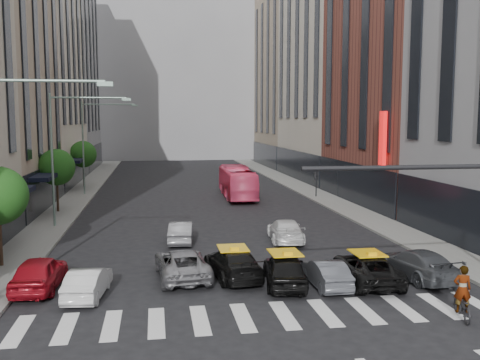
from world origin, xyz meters
name	(u,v)px	position (x,y,z in m)	size (l,w,h in m)	color
ground	(278,331)	(0.00, 0.00, 0.00)	(160.00, 160.00, 0.00)	black
sidewalk_left	(70,204)	(-11.50, 30.00, 0.07)	(3.00, 96.00, 0.15)	slate
sidewalk_right	(325,198)	(11.50, 30.00, 0.07)	(3.00, 96.00, 0.15)	slate
building_left_c	(35,23)	(-17.00, 46.00, 18.00)	(8.00, 20.00, 36.00)	beige
building_left_d	(64,67)	(-17.00, 65.00, 15.00)	(8.00, 18.00, 30.00)	gray
building_right_b	(399,55)	(17.00, 27.00, 13.00)	(8.00, 18.00, 26.00)	brown
building_right_c	(330,14)	(17.00, 46.00, 20.00)	(8.00, 20.00, 40.00)	beige
building_right_d	(290,77)	(17.00, 65.00, 14.00)	(8.00, 18.00, 28.00)	tan
building_far	(175,63)	(0.00, 85.00, 18.00)	(30.00, 10.00, 36.00)	gray
tree_mid	(56,167)	(-11.80, 26.00, 3.65)	(2.88, 2.88, 4.95)	black
tree_far	(83,154)	(-11.80, 42.00, 3.65)	(2.88, 2.88, 4.95)	black
streetlamp_mid	(66,142)	(-10.04, 20.00, 5.90)	(5.38, 0.25, 9.00)	gray
streetlamp_far	(93,135)	(-10.04, 36.00, 5.90)	(5.38, 0.25, 9.00)	gray
liberty_sign	(383,138)	(12.60, 20.00, 6.00)	(0.30, 0.70, 4.00)	red
car_red	(39,273)	(-9.20, 6.17, 0.75)	(1.77, 4.41, 1.50)	maroon
car_white_front	(88,282)	(-7.00, 4.82, 0.63)	(1.33, 3.82, 1.26)	silver
car_silver	(182,264)	(-2.98, 6.89, 0.68)	(2.26, 4.90, 1.36)	gray
taxi_left	(233,263)	(-0.62, 6.59, 0.70)	(1.95, 4.81, 1.40)	black
taxi_center	(285,269)	(1.48, 5.02, 0.74)	(1.75, 4.35, 1.48)	black
car_grey_mid	(326,273)	(3.25, 4.62, 0.61)	(1.30, 3.73, 1.23)	#484B51
taxi_right	(367,268)	(5.27, 4.88, 0.67)	(2.24, 4.86, 1.35)	black
car_grey_curb	(417,264)	(7.86, 5.13, 0.69)	(1.93, 4.75, 1.38)	#3F4246
car_row2_left	(181,232)	(-2.67, 14.19, 0.65)	(1.37, 3.94, 1.30)	#99999E
car_row2_right	(285,230)	(3.62, 13.52, 0.68)	(1.90, 4.68, 1.36)	white
bus	(237,182)	(3.53, 32.19, 1.47)	(2.47, 10.54, 2.94)	#F34774
motorcycle	(462,306)	(7.03, 0.11, 0.50)	(0.66, 1.90, 1.00)	black
rider	(463,269)	(7.03, 0.11, 1.89)	(0.65, 0.43, 1.79)	gray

